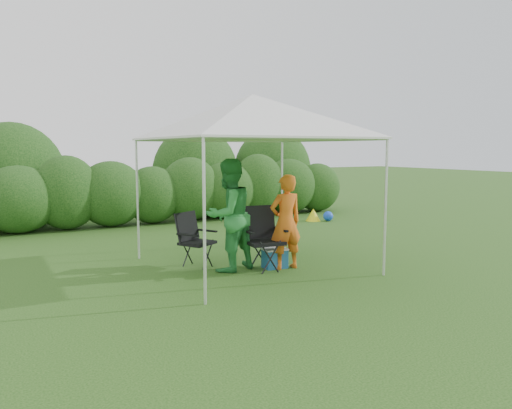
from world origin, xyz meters
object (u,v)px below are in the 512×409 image
chair_right (262,234)px  chair_left (193,236)px  woman (229,215)px  cooler (275,258)px  canopy (253,117)px  man (286,222)px

chair_right → chair_left: bearing=148.8°
woman → cooler: (0.73, -0.21, -0.74)m
canopy → man: (0.40, -0.39, -1.69)m
canopy → woman: (-0.46, -0.05, -1.56)m
chair_right → cooler: bearing=-11.5°
canopy → woman: bearing=-173.5°
chair_right → woman: woman is taller
chair_left → woman: (0.39, -0.56, 0.39)m
chair_left → cooler: size_ratio=2.21×
canopy → cooler: 2.33m
canopy → cooler: (0.27, -0.27, -2.30)m
canopy → woman: canopy is taller
woman → cooler: bearing=146.3°
canopy → man: 1.78m
chair_right → woman: size_ratio=0.57×
chair_right → man: size_ratio=0.66×
canopy → man: size_ratio=2.01×
canopy → chair_right: 1.89m
woman → canopy: bearing=169.2°
canopy → chair_right: size_ratio=3.03×
woman → cooler: 1.06m
chair_right → canopy: bearing=113.6°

